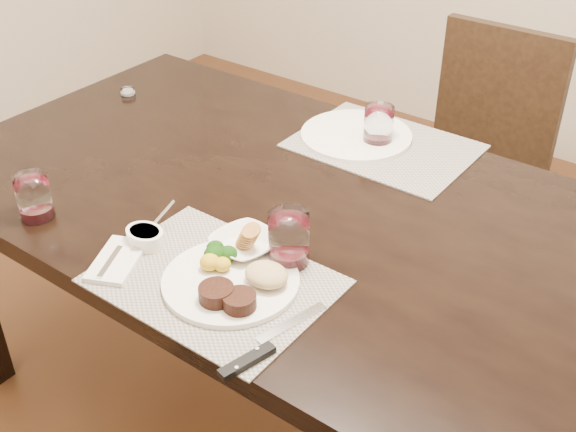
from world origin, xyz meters
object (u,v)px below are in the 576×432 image
Objects in this scene: dinner_plate at (235,280)px; far_plate at (356,135)px; steak_knife at (258,351)px; wine_glass_near at (289,241)px; cracker_bowl at (245,244)px; chair_far at (478,151)px.

far_plate is (-0.15, 0.68, -0.01)m from dinner_plate.
wine_glass_near is (-0.12, 0.25, 0.05)m from steak_knife.
dinner_plate is at bearing -60.27° from cracker_bowl.
dinner_plate is 0.70m from far_plate.
chair_far reaches higher than wine_glass_near.
steak_knife is 0.31m from cracker_bowl.
chair_far reaches higher than cracker_bowl.
steak_knife is at bearing -18.18° from dinner_plate.
steak_knife is 0.88× the size of far_plate.
wine_glass_near is at bearing 129.11° from steak_knife.
chair_far reaches higher than dinner_plate.
cracker_bowl reaches higher than dinner_plate.
steak_knife is (0.15, -0.12, -0.01)m from dinner_plate.
cracker_bowl is at bearing 147.57° from steak_knife.
dinner_plate is at bearing 156.30° from steak_knife.
chair_far is at bearing 87.62° from cracker_bowl.
dinner_plate is 0.91× the size of far_plate.
far_plate is (-0.09, 0.58, -0.01)m from cracker_bowl.
wine_glass_near reaches higher than steak_knife.
chair_far is 2.99× the size of far_plate.
far_plate is at bearing 121.44° from dinner_plate.
cracker_bowl is 0.52× the size of far_plate.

